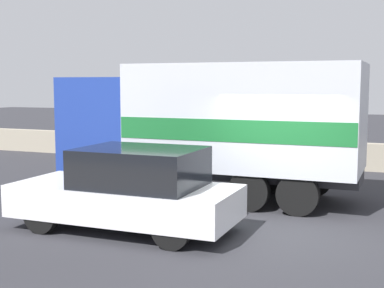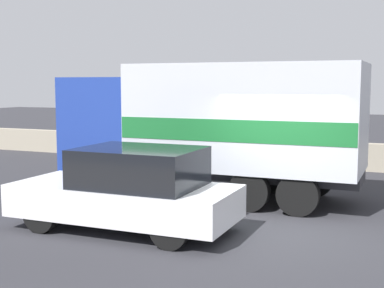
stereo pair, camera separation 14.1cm
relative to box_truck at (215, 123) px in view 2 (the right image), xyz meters
name	(u,v)px [view 2 (the right image)]	position (x,y,z in m)	size (l,w,h in m)	color
ground_plane	(261,231)	(1.84, -2.48, -1.79)	(80.00, 80.00, 0.00)	#2D2D33
stone_wall_backdrop	(327,155)	(1.84, 5.46, -1.35)	(60.00, 0.35, 0.87)	#A39984
box_truck	(215,123)	(0.00, 0.00, 0.00)	(7.08, 2.50, 3.17)	navy
car_hatchback	(129,190)	(-0.45, -3.36, -1.02)	(4.21, 1.80, 1.56)	silver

